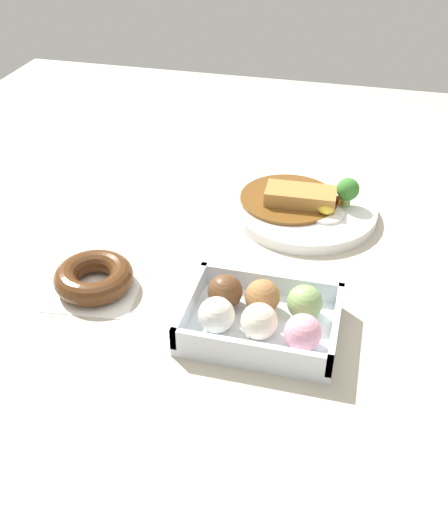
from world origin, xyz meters
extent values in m
plane|color=#B2A893|center=(0.00, 0.00, 0.00)|extent=(1.60, 1.60, 0.00)
cylinder|color=white|center=(-0.06, -0.14, 0.01)|extent=(0.24, 0.24, 0.02)
cylinder|color=brown|center=(-0.03, -0.15, 0.02)|extent=(0.17, 0.17, 0.01)
cube|color=#A87538|center=(-0.05, -0.14, 0.04)|extent=(0.12, 0.06, 0.02)
cylinder|color=white|center=(-0.10, -0.12, 0.02)|extent=(0.06, 0.06, 0.00)
ellipsoid|color=yellow|center=(-0.10, -0.12, 0.03)|extent=(0.03, 0.03, 0.02)
cylinder|color=#8CB766|center=(-0.13, -0.16, 0.03)|extent=(0.01, 0.01, 0.02)
sphere|color=#387A2D|center=(-0.13, -0.16, 0.05)|extent=(0.04, 0.04, 0.04)
cube|color=orange|center=(-0.12, -0.16, 0.02)|extent=(0.02, 0.02, 0.01)
cube|color=silver|center=(-0.05, 0.16, 0.01)|extent=(0.20, 0.15, 0.01)
cube|color=silver|center=(-0.14, 0.16, 0.03)|extent=(0.01, 0.15, 0.03)
cube|color=silver|center=(0.05, 0.16, 0.03)|extent=(0.01, 0.15, 0.03)
cube|color=silver|center=(-0.05, 0.09, 0.03)|extent=(0.20, 0.01, 0.03)
cube|color=silver|center=(-0.05, 0.23, 0.03)|extent=(0.20, 0.01, 0.03)
sphere|color=#84A860|center=(-0.10, 0.13, 0.04)|extent=(0.05, 0.05, 0.05)
sphere|color=#9E6B3D|center=(-0.04, 0.13, 0.04)|extent=(0.05, 0.05, 0.05)
sphere|color=brown|center=(0.01, 0.13, 0.04)|extent=(0.05, 0.05, 0.05)
sphere|color=pink|center=(-0.10, 0.19, 0.04)|extent=(0.05, 0.05, 0.05)
sphere|color=#EFE5C6|center=(-0.05, 0.18, 0.04)|extent=(0.05, 0.05, 0.05)
sphere|color=silver|center=(0.01, 0.18, 0.04)|extent=(0.05, 0.05, 0.05)
cube|color=white|center=(0.20, 0.13, 0.00)|extent=(0.14, 0.14, 0.00)
torus|color=#4C2B14|center=(0.20, 0.13, 0.02)|extent=(0.11, 0.11, 0.03)
camera|label=1|loc=(-0.14, 0.74, 0.54)|focal=42.36mm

